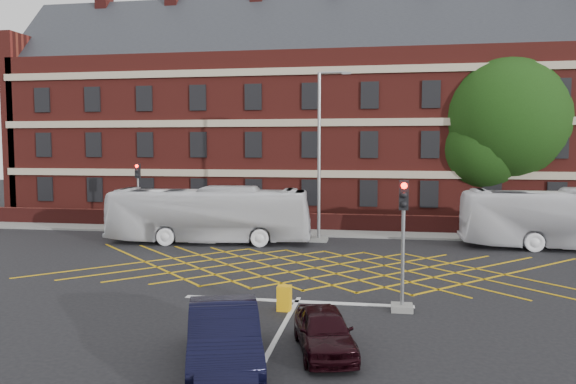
% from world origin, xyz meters
% --- Properties ---
extents(ground, '(120.00, 120.00, 0.00)m').
position_xyz_m(ground, '(0.00, 0.00, 0.00)').
color(ground, black).
rests_on(ground, ground).
extents(victorian_building, '(51.00, 12.17, 20.40)m').
position_xyz_m(victorian_building, '(0.25, 22.00, 7.84)').
color(victorian_building, maroon).
rests_on(victorian_building, ground).
extents(boundary_wall, '(56.00, 0.50, 1.10)m').
position_xyz_m(boundary_wall, '(0.00, 13.00, 0.55)').
color(boundary_wall, '#4D1714').
rests_on(boundary_wall, ground).
extents(far_pavement, '(60.00, 3.00, 0.12)m').
position_xyz_m(far_pavement, '(0.00, 12.00, 0.06)').
color(far_pavement, slate).
rests_on(far_pavement, ground).
extents(box_junction_hatching, '(8.22, 8.22, 0.02)m').
position_xyz_m(box_junction_hatching, '(0.00, 2.00, 0.01)').
color(box_junction_hatching, '#CC990C').
rests_on(box_junction_hatching, ground).
extents(stop_line, '(8.00, 0.30, 0.02)m').
position_xyz_m(stop_line, '(0.00, -3.50, 0.01)').
color(stop_line, silver).
rests_on(stop_line, ground).
extents(centre_line, '(0.15, 14.00, 0.02)m').
position_xyz_m(centre_line, '(0.00, -10.00, 0.01)').
color(centre_line, silver).
rests_on(centre_line, ground).
extents(bus_left, '(11.46, 3.61, 3.14)m').
position_xyz_m(bus_left, '(-6.61, 7.59, 1.57)').
color(bus_left, silver).
rests_on(bus_left, ground).
extents(bus_right, '(11.46, 2.71, 3.19)m').
position_xyz_m(bus_right, '(12.81, 8.81, 1.59)').
color(bus_right, white).
rests_on(bus_right, ground).
extents(car_navy, '(3.01, 5.05, 1.57)m').
position_xyz_m(car_navy, '(-0.86, -9.60, 0.79)').
color(car_navy, black).
rests_on(car_navy, ground).
extents(car_maroon, '(2.21, 3.65, 1.16)m').
position_xyz_m(car_maroon, '(1.42, -8.12, 0.58)').
color(car_maroon, black).
rests_on(car_maroon, ground).
extents(deciduous_tree, '(9.03, 9.03, 11.74)m').
position_xyz_m(deciduous_tree, '(10.94, 18.22, 6.61)').
color(deciduous_tree, black).
rests_on(deciduous_tree, ground).
extents(traffic_light_near, '(0.70, 0.70, 4.27)m').
position_xyz_m(traffic_light_near, '(3.56, -3.99, 1.76)').
color(traffic_light_near, slate).
rests_on(traffic_light_near, ground).
extents(traffic_light_far, '(0.70, 0.70, 4.27)m').
position_xyz_m(traffic_light_far, '(-12.69, 11.70, 1.76)').
color(traffic_light_far, slate).
rests_on(traffic_light_far, ground).
extents(street_lamp, '(2.25, 1.00, 9.51)m').
position_xyz_m(street_lamp, '(-0.57, 9.07, 3.32)').
color(street_lamp, slate).
rests_on(street_lamp, ground).
extents(direction_signs, '(1.10, 0.16, 2.20)m').
position_xyz_m(direction_signs, '(-12.19, 10.71, 1.38)').
color(direction_signs, gray).
rests_on(direction_signs, ground).
extents(utility_cabinet, '(0.45, 0.40, 0.82)m').
position_xyz_m(utility_cabinet, '(-0.25, -4.59, 0.41)').
color(utility_cabinet, '#ECA70D').
rests_on(utility_cabinet, ground).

